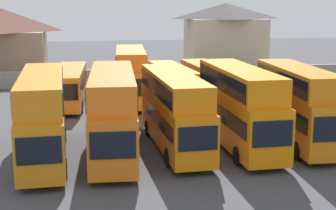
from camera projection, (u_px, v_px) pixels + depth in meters
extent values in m
plane|color=#424247|center=(141.00, 97.00, 48.75)|extent=(140.00, 140.00, 0.00)
cube|color=gray|center=(133.00, 77.00, 55.30)|extent=(56.00, 0.50, 1.80)
cube|color=orange|center=(44.00, 128.00, 29.27)|extent=(2.77, 11.47, 3.02)
cube|color=black|center=(39.00, 151.00, 23.71)|extent=(2.15, 0.14, 1.36)
cube|color=black|center=(43.00, 122.00, 29.19)|extent=(2.78, 10.56, 0.95)
cube|color=orange|center=(42.00, 88.00, 29.06)|extent=(2.70, 10.90, 1.66)
cube|color=black|center=(42.00, 88.00, 29.06)|extent=(2.78, 10.34, 1.16)
cylinder|color=black|center=(64.00, 168.00, 26.37)|extent=(0.33, 1.11, 1.10)
cylinder|color=black|center=(20.00, 171.00, 25.93)|extent=(0.33, 1.11, 1.10)
cylinder|color=black|center=(64.00, 134.00, 33.15)|extent=(0.33, 1.11, 1.10)
cylinder|color=black|center=(29.00, 136.00, 32.70)|extent=(0.33, 1.11, 1.10)
cube|color=orange|center=(113.00, 124.00, 30.13)|extent=(3.38, 11.65, 3.09)
cube|color=black|center=(113.00, 145.00, 24.44)|extent=(2.28, 0.24, 1.39)
cube|color=black|center=(113.00, 118.00, 30.06)|extent=(3.35, 10.73, 0.97)
cube|color=orange|center=(112.00, 85.00, 29.93)|extent=(3.29, 11.07, 1.63)
cube|color=black|center=(112.00, 85.00, 29.93)|extent=(3.34, 10.50, 1.14)
cylinder|color=black|center=(136.00, 164.00, 27.07)|extent=(0.38, 1.12, 1.10)
cylinder|color=black|center=(91.00, 165.00, 26.82)|extent=(0.38, 1.12, 1.10)
cylinder|color=black|center=(131.00, 130.00, 34.00)|extent=(0.38, 1.12, 1.10)
cylinder|color=black|center=(96.00, 131.00, 33.76)|extent=(0.38, 1.12, 1.10)
cube|color=orange|center=(175.00, 121.00, 31.41)|extent=(2.80, 11.15, 2.92)
cube|color=black|center=(198.00, 139.00, 26.02)|extent=(2.14, 0.15, 1.31)
cube|color=black|center=(175.00, 115.00, 31.33)|extent=(2.81, 10.26, 0.92)
cube|color=orange|center=(174.00, 86.00, 31.22)|extent=(2.73, 10.59, 1.46)
cube|color=black|center=(174.00, 86.00, 31.22)|extent=(2.80, 10.04, 1.02)
cylinder|color=black|center=(207.00, 155.00, 28.61)|extent=(0.34, 1.11, 1.10)
cylinder|color=black|center=(169.00, 157.00, 28.15)|extent=(0.34, 1.11, 1.10)
cylinder|color=black|center=(179.00, 126.00, 35.18)|extent=(0.34, 1.11, 1.10)
cylinder|color=black|center=(148.00, 128.00, 34.72)|extent=(0.34, 1.11, 1.10)
cube|color=orange|center=(239.00, 118.00, 31.51)|extent=(2.72, 10.61, 3.18)
cube|color=black|center=(273.00, 134.00, 26.34)|extent=(2.24, 0.12, 1.43)
cube|color=black|center=(240.00, 112.00, 31.43)|extent=(2.74, 9.76, 1.00)
cube|color=orange|center=(239.00, 80.00, 31.27)|extent=(2.66, 10.08, 1.58)
cube|color=black|center=(239.00, 80.00, 31.27)|extent=(2.74, 9.55, 1.10)
cylinder|color=black|center=(277.00, 153.00, 28.87)|extent=(0.32, 1.10, 1.10)
cylinder|color=black|center=(238.00, 156.00, 28.43)|extent=(0.32, 1.10, 1.10)
cylinder|color=black|center=(239.00, 126.00, 35.17)|extent=(0.32, 1.10, 1.10)
cylinder|color=black|center=(207.00, 128.00, 34.73)|extent=(0.32, 1.10, 1.10)
cube|color=orange|center=(297.00, 115.00, 32.25)|extent=(2.91, 10.11, 3.18)
cube|color=black|center=(332.00, 129.00, 27.30)|extent=(2.17, 0.18, 1.43)
cube|color=black|center=(297.00, 110.00, 32.18)|extent=(2.91, 9.31, 1.00)
cube|color=orange|center=(298.00, 79.00, 32.01)|extent=(2.83, 9.61, 1.51)
cube|color=black|center=(298.00, 79.00, 32.01)|extent=(2.90, 9.11, 1.06)
cylinder|color=black|center=(334.00, 149.00, 29.68)|extent=(0.35, 1.11, 1.10)
cylinder|color=black|center=(298.00, 151.00, 29.39)|extent=(0.35, 1.11, 1.10)
cylinder|color=black|center=(295.00, 124.00, 35.70)|extent=(0.35, 1.11, 1.10)
cylinder|color=black|center=(264.00, 125.00, 35.41)|extent=(0.35, 1.11, 1.10)
cube|color=orange|center=(70.00, 85.00, 44.50)|extent=(3.10, 11.07, 2.91)
cube|color=black|center=(64.00, 92.00, 39.10)|extent=(2.13, 0.21, 1.31)
cube|color=black|center=(70.00, 81.00, 44.43)|extent=(3.09, 10.20, 0.92)
cylinder|color=black|center=(81.00, 107.00, 41.59)|extent=(0.37, 1.12, 1.10)
cylinder|color=black|center=(54.00, 107.00, 41.35)|extent=(0.37, 1.12, 1.10)
cylinder|color=black|center=(85.00, 92.00, 48.18)|extent=(0.37, 1.12, 1.10)
cylinder|color=black|center=(62.00, 92.00, 47.94)|extent=(0.37, 1.12, 1.10)
cube|color=orange|center=(131.00, 82.00, 45.24)|extent=(3.40, 10.21, 3.17)
cube|color=black|center=(132.00, 88.00, 40.25)|extent=(2.25, 0.27, 1.43)
cube|color=black|center=(131.00, 78.00, 45.16)|extent=(3.37, 9.41, 1.00)
cube|color=orange|center=(130.00, 57.00, 45.01)|extent=(3.30, 9.70, 1.41)
cube|color=black|center=(130.00, 57.00, 45.01)|extent=(3.35, 9.21, 0.99)
cylinder|color=black|center=(146.00, 104.00, 42.60)|extent=(0.39, 1.12, 1.10)
cylinder|color=black|center=(118.00, 105.00, 42.39)|extent=(0.39, 1.12, 1.10)
cylinder|color=black|center=(143.00, 91.00, 48.66)|extent=(0.39, 1.12, 1.10)
cylinder|color=black|center=(118.00, 92.00, 48.45)|extent=(0.39, 1.12, 1.10)
cube|color=orange|center=(172.00, 82.00, 46.12)|extent=(3.19, 10.33, 2.91)
cube|color=black|center=(188.00, 88.00, 41.20)|extent=(2.16, 0.24, 1.31)
cube|color=black|center=(172.00, 78.00, 46.04)|extent=(3.17, 9.52, 0.92)
cylinder|color=black|center=(194.00, 102.00, 43.66)|extent=(0.38, 1.12, 1.10)
cylinder|color=black|center=(169.00, 103.00, 43.11)|extent=(0.38, 1.12, 1.10)
cylinder|color=black|center=(175.00, 89.00, 49.64)|extent=(0.38, 1.12, 1.10)
cylinder|color=black|center=(153.00, 90.00, 49.10)|extent=(0.38, 1.12, 1.10)
cube|color=orange|center=(209.00, 81.00, 46.54)|extent=(3.18, 10.81, 2.98)
cube|color=black|center=(228.00, 87.00, 41.37)|extent=(2.26, 0.21, 1.34)
cube|color=black|center=(209.00, 77.00, 46.47)|extent=(3.17, 9.96, 0.94)
cylinder|color=black|center=(233.00, 101.00, 43.93)|extent=(0.36, 1.12, 1.10)
cylinder|color=black|center=(207.00, 102.00, 43.39)|extent=(0.36, 1.12, 1.10)
cylinder|color=black|center=(209.00, 88.00, 50.23)|extent=(0.36, 1.12, 1.10)
cylinder|color=black|center=(187.00, 89.00, 49.70)|extent=(0.36, 1.12, 1.10)
cube|color=#9E7A60|center=(5.00, 55.00, 60.04)|extent=(9.62, 7.94, 5.62)
pyramid|color=brown|center=(2.00, 20.00, 59.18)|extent=(10.10, 8.34, 2.67)
cube|color=#C6B293|center=(225.00, 45.00, 65.77)|extent=(9.83, 6.56, 6.89)
pyramid|color=#514C4C|center=(226.00, 11.00, 64.85)|extent=(10.33, 6.89, 2.02)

